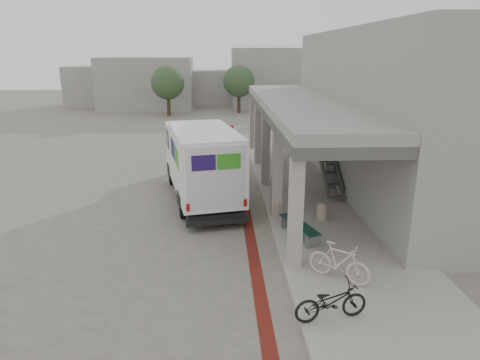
{
  "coord_description": "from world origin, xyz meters",
  "views": [
    {
      "loc": [
        0.03,
        -14.58,
        6.02
      ],
      "look_at": [
        0.72,
        0.19,
        1.6
      ],
      "focal_mm": 32.0,
      "sensor_mm": 36.0,
      "label": 1
    }
  ],
  "objects_px": {
    "utility_cabinet": "(330,175)",
    "bicycle_black": "(331,301)",
    "bench": "(299,227)",
    "bicycle_cream": "(339,262)",
    "fedex_truck": "(201,161)"
  },
  "relations": [
    {
      "from": "bicycle_black",
      "to": "bicycle_cream",
      "type": "xyz_separation_m",
      "value": [
        0.66,
        1.75,
        0.07
      ]
    },
    {
      "from": "fedex_truck",
      "to": "bench",
      "type": "distance_m",
      "value": 5.69
    },
    {
      "from": "bench",
      "to": "bicycle_cream",
      "type": "distance_m",
      "value": 2.88
    },
    {
      "from": "bicycle_black",
      "to": "fedex_truck",
      "type": "bearing_deg",
      "value": 9.35
    },
    {
      "from": "bench",
      "to": "utility_cabinet",
      "type": "bearing_deg",
      "value": 47.37
    },
    {
      "from": "bench",
      "to": "bicycle_black",
      "type": "distance_m",
      "value": 4.58
    },
    {
      "from": "utility_cabinet",
      "to": "bicycle_cream",
      "type": "bearing_deg",
      "value": -95.05
    },
    {
      "from": "utility_cabinet",
      "to": "bicycle_cream",
      "type": "relative_size",
      "value": 0.62
    },
    {
      "from": "bicycle_black",
      "to": "bicycle_cream",
      "type": "height_order",
      "value": "bicycle_cream"
    },
    {
      "from": "bench",
      "to": "bicycle_cream",
      "type": "relative_size",
      "value": 1.19
    },
    {
      "from": "utility_cabinet",
      "to": "bicycle_black",
      "type": "bearing_deg",
      "value": -96.51
    },
    {
      "from": "bench",
      "to": "bicycle_cream",
      "type": "bearing_deg",
      "value": -97.6
    },
    {
      "from": "utility_cabinet",
      "to": "bicycle_black",
      "type": "distance_m",
      "value": 10.32
    },
    {
      "from": "bench",
      "to": "bicycle_cream",
      "type": "height_order",
      "value": "bicycle_cream"
    },
    {
      "from": "utility_cabinet",
      "to": "bench",
      "type": "bearing_deg",
      "value": -106.3
    }
  ]
}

